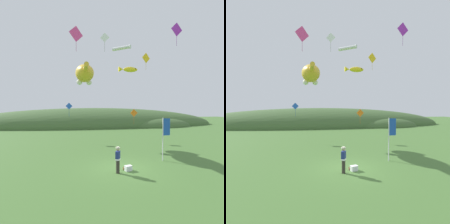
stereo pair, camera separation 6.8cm
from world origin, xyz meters
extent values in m
plane|color=#477033|center=(0.00, 0.00, 0.00)|extent=(120.00, 120.00, 0.00)
ellipsoid|color=#426033|center=(0.00, 30.00, 0.00)|extent=(61.75, 15.85, 8.44)
ellipsoid|color=#426033|center=(13.81, 25.97, 0.00)|extent=(17.59, 8.39, 4.27)
cylinder|color=#332D28|center=(-0.44, -0.76, 0.44)|extent=(0.24, 0.24, 0.88)
cube|color=navy|center=(-0.44, -0.76, 1.18)|extent=(0.40, 0.47, 0.60)
cube|color=white|center=(-0.44, -0.76, 0.94)|extent=(0.42, 0.49, 0.10)
sphere|color=tan|center=(-0.44, -0.76, 1.59)|extent=(0.20, 0.20, 0.20)
cylinder|color=#B2AD99|center=(-0.44, -0.76, 1.68)|extent=(0.30, 0.30, 0.09)
cylinder|color=#B2AD99|center=(-0.44, -0.76, 1.74)|extent=(0.20, 0.20, 0.07)
cylinder|color=olive|center=(0.12, -0.24, 0.11)|extent=(0.14, 0.17, 0.17)
cylinder|color=brown|center=(0.05, -0.24, 0.11)|extent=(0.02, 0.22, 0.22)
cylinder|color=brown|center=(0.19, -0.24, 0.11)|extent=(0.02, 0.22, 0.22)
cube|color=white|center=(0.37, -0.45, 0.15)|extent=(0.55, 0.44, 0.30)
cube|color=white|center=(0.37, -0.45, 0.33)|extent=(0.56, 0.45, 0.06)
cylinder|color=silver|center=(3.76, 1.26, 1.77)|extent=(0.08, 0.08, 3.54)
cube|color=#1E4CB2|center=(4.08, 1.26, 2.79)|extent=(0.60, 0.03, 1.40)
ellipsoid|color=gold|center=(-2.42, 8.74, 8.38)|extent=(2.22, 4.11, 1.94)
ellipsoid|color=white|center=(-2.42, 8.93, 8.03)|extent=(1.23, 2.67, 1.07)
sphere|color=gold|center=(-2.47, 11.25, 8.57)|extent=(1.74, 1.74, 1.74)
cone|color=#503E10|center=(-2.95, 11.24, 9.21)|extent=(0.63, 0.63, 0.58)
cone|color=#503E10|center=(-1.99, 11.26, 9.21)|extent=(0.63, 0.63, 0.58)
sphere|color=white|center=(-3.04, 10.15, 7.56)|extent=(0.70, 0.70, 0.70)
sphere|color=white|center=(-1.86, 10.18, 7.56)|extent=(0.70, 0.70, 0.70)
cylinder|color=gold|center=(-2.35, 5.64, 8.48)|extent=(0.51, 2.14, 0.47)
ellipsoid|color=yellow|center=(2.57, 6.78, 8.59)|extent=(1.61, 0.63, 0.56)
cone|color=yellow|center=(1.51, 6.80, 8.59)|extent=(0.53, 0.57, 0.56)
cone|color=yellow|center=(2.61, 6.78, 8.83)|extent=(0.27, 0.27, 0.26)
sphere|color=black|center=(3.08, 6.57, 8.64)|extent=(0.13, 0.13, 0.13)
cylinder|color=white|center=(1.47, 6.49, 10.80)|extent=(1.85, 1.55, 0.36)
torus|color=white|center=(2.28, 5.86, 10.80)|extent=(0.32, 0.38, 0.44)
cube|color=blue|center=(-4.42, 11.42, 4.56)|extent=(0.86, 0.25, 0.88)
cylinder|color=black|center=(-4.42, 11.43, 4.56)|extent=(0.58, 0.18, 0.02)
cube|color=#1A3E97|center=(-4.42, 11.42, 3.67)|extent=(0.03, 0.02, 0.90)
cube|color=yellow|center=(5.60, 9.98, 10.90)|extent=(1.28, 0.54, 1.38)
cylinder|color=black|center=(5.60, 9.99, 10.90)|extent=(0.86, 0.37, 0.02)
cube|color=#A98511|center=(5.60, 9.98, 9.76)|extent=(0.03, 0.02, 0.90)
cube|color=purple|center=(6.35, 3.76, 11.98)|extent=(1.32, 0.31, 1.35)
cylinder|color=black|center=(6.35, 3.77, 11.98)|extent=(0.89, 0.21, 0.02)
cube|color=#6B1A7C|center=(6.35, 3.76, 10.85)|extent=(0.03, 0.01, 0.90)
cube|color=white|center=(-0.61, 4.57, 11.03)|extent=(0.83, 0.36, 0.90)
cylinder|color=black|center=(-0.61, 4.58, 11.03)|extent=(0.56, 0.24, 0.02)
cube|color=#A9A9A9|center=(-0.61, 4.57, 10.13)|extent=(0.03, 0.02, 0.90)
cube|color=orange|center=(3.88, 9.66, 3.67)|extent=(1.02, 0.14, 1.03)
cylinder|color=black|center=(3.88, 9.67, 3.67)|extent=(0.69, 0.10, 0.02)
cube|color=#A95011|center=(3.88, 9.66, 2.70)|extent=(0.03, 0.01, 0.90)
cube|color=#E53F8C|center=(-3.29, 5.03, 11.38)|extent=(1.29, 0.84, 1.53)
cylinder|color=black|center=(-3.29, 5.04, 11.38)|extent=(0.87, 0.57, 0.02)
cube|color=#A02C62|center=(-3.29, 5.03, 10.17)|extent=(0.03, 0.02, 0.90)
camera|label=1|loc=(-2.82, -12.06, 4.41)|focal=28.00mm
camera|label=2|loc=(-2.76, -12.08, 4.41)|focal=28.00mm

